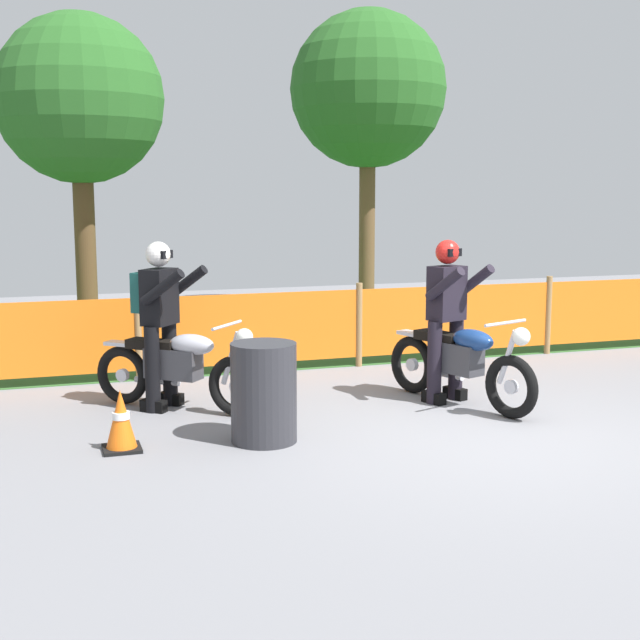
{
  "coord_description": "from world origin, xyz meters",
  "views": [
    {
      "loc": [
        -3.77,
        -6.72,
        2.21
      ],
      "look_at": [
        -1.1,
        1.45,
        0.9
      ],
      "focal_mm": 48.63,
      "sensor_mm": 36.0,
      "label": 1
    }
  ],
  "objects_px": {
    "motorcycle_trailing": "(460,361)",
    "traffic_cone": "(121,421)",
    "spare_drum": "(264,393)",
    "rider_lead": "(159,315)",
    "motorcycle_lead": "(179,367)",
    "rider_trailing": "(447,315)"
  },
  "relations": [
    {
      "from": "rider_trailing",
      "to": "spare_drum",
      "type": "xyz_separation_m",
      "value": [
        -2.17,
        -0.82,
        -0.48
      ]
    },
    {
      "from": "rider_lead",
      "to": "rider_trailing",
      "type": "height_order",
      "value": "same"
    },
    {
      "from": "traffic_cone",
      "to": "spare_drum",
      "type": "bearing_deg",
      "value": -5.36
    },
    {
      "from": "traffic_cone",
      "to": "spare_drum",
      "type": "xyz_separation_m",
      "value": [
        1.22,
        -0.11,
        0.18
      ]
    },
    {
      "from": "motorcycle_trailing",
      "to": "spare_drum",
      "type": "height_order",
      "value": "motorcycle_trailing"
    },
    {
      "from": "rider_lead",
      "to": "traffic_cone",
      "type": "bearing_deg",
      "value": -70.8
    },
    {
      "from": "motorcycle_trailing",
      "to": "rider_trailing",
      "type": "distance_m",
      "value": 0.5
    },
    {
      "from": "rider_lead",
      "to": "rider_trailing",
      "type": "relative_size",
      "value": 1.0
    },
    {
      "from": "motorcycle_lead",
      "to": "rider_lead",
      "type": "height_order",
      "value": "rider_lead"
    },
    {
      "from": "motorcycle_trailing",
      "to": "traffic_cone",
      "type": "xyz_separation_m",
      "value": [
        -3.46,
        -0.52,
        -0.2
      ]
    },
    {
      "from": "rider_lead",
      "to": "spare_drum",
      "type": "distance_m",
      "value": 1.7
    },
    {
      "from": "motorcycle_lead",
      "to": "motorcycle_trailing",
      "type": "height_order",
      "value": "motorcycle_trailing"
    },
    {
      "from": "traffic_cone",
      "to": "motorcycle_trailing",
      "type": "bearing_deg",
      "value": 8.63
    },
    {
      "from": "motorcycle_lead",
      "to": "motorcycle_trailing",
      "type": "xyz_separation_m",
      "value": [
        2.78,
        -0.68,
        0.01
      ]
    },
    {
      "from": "rider_lead",
      "to": "spare_drum",
      "type": "relative_size",
      "value": 1.92
    },
    {
      "from": "motorcycle_lead",
      "to": "rider_lead",
      "type": "bearing_deg",
      "value": -179.49
    },
    {
      "from": "motorcycle_trailing",
      "to": "traffic_cone",
      "type": "height_order",
      "value": "motorcycle_trailing"
    },
    {
      "from": "traffic_cone",
      "to": "spare_drum",
      "type": "height_order",
      "value": "spare_drum"
    },
    {
      "from": "motorcycle_trailing",
      "to": "rider_lead",
      "type": "xyz_separation_m",
      "value": [
        -2.94,
        0.82,
        0.5
      ]
    },
    {
      "from": "rider_lead",
      "to": "motorcycle_lead",
      "type": "bearing_deg",
      "value": 0.51
    },
    {
      "from": "rider_trailing",
      "to": "motorcycle_lead",
      "type": "bearing_deg",
      "value": -120.77
    },
    {
      "from": "rider_lead",
      "to": "spare_drum",
      "type": "bearing_deg",
      "value": -23.92
    }
  ]
}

